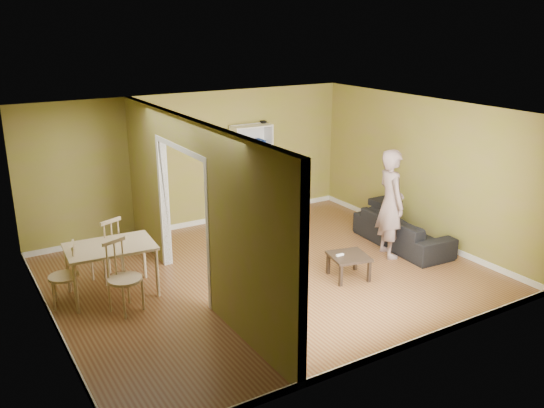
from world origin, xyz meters
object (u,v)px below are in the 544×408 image
(bookshelf, at_px, (250,172))
(chair_far, at_px, (106,248))
(sofa, at_px, (403,226))
(chair_left, at_px, (63,275))
(coffee_table, at_px, (349,259))
(chair_near, at_px, (125,277))
(person, at_px, (391,194))
(dining_table, at_px, (110,251))

(bookshelf, xyz_separation_m, chair_far, (-3.37, -1.44, -0.44))
(sofa, bearing_deg, chair_left, 85.51)
(coffee_table, distance_m, chair_near, 3.40)
(person, relative_size, chair_near, 2.13)
(chair_left, height_order, chair_near, chair_near)
(sofa, height_order, dining_table, dining_table)
(sofa, bearing_deg, coffee_table, 112.32)
(sofa, distance_m, chair_near, 4.99)
(person, relative_size, bookshelf, 1.14)
(dining_table, distance_m, chair_far, 0.59)
(dining_table, height_order, chair_left, chair_left)
(person, height_order, coffee_table, person)
(sofa, xyz_separation_m, dining_table, (-4.99, 0.77, 0.32))
(bookshelf, distance_m, dining_table, 3.99)
(sofa, relative_size, dining_table, 1.59)
(sofa, height_order, person, person)
(coffee_table, xyz_separation_m, chair_left, (-4.00, 1.36, 0.14))
(chair_left, bearing_deg, person, 94.16)
(coffee_table, bearing_deg, chair_far, 149.74)
(bookshelf, height_order, coffee_table, bookshelf)
(sofa, distance_m, person, 0.89)
(coffee_table, bearing_deg, bookshelf, 88.05)
(person, distance_m, chair_left, 5.30)
(sofa, relative_size, person, 0.90)
(coffee_table, relative_size, chair_near, 0.56)
(chair_left, xyz_separation_m, chair_near, (0.68, -0.62, 0.05))
(chair_left, xyz_separation_m, chair_far, (0.75, 0.53, 0.05))
(person, distance_m, chair_far, 4.71)
(coffee_table, relative_size, chair_far, 0.55)
(chair_left, bearing_deg, chair_far, 140.49)
(person, height_order, chair_far, person)
(person, xyz_separation_m, coffee_table, (-1.17, -0.39, -0.77))
(sofa, relative_size, coffee_table, 3.44)
(coffee_table, distance_m, dining_table, 3.60)
(coffee_table, height_order, chair_left, chair_left)
(chair_left, bearing_deg, chair_near, 62.50)
(sofa, relative_size, chair_near, 1.92)
(sofa, bearing_deg, chair_far, 78.37)
(chair_near, distance_m, chair_far, 1.16)
(bookshelf, relative_size, chair_near, 1.87)
(person, xyz_separation_m, bookshelf, (-1.05, 2.96, -0.13))
(person, bearing_deg, dining_table, 94.48)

